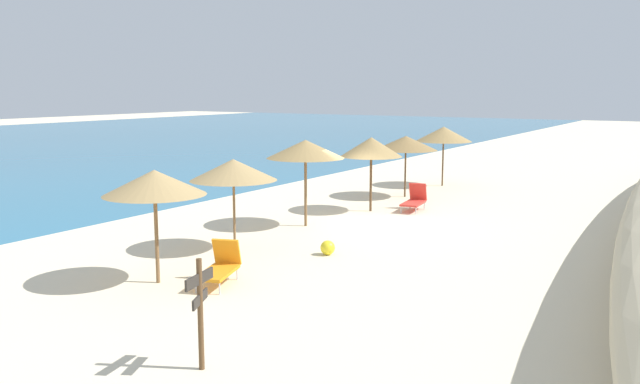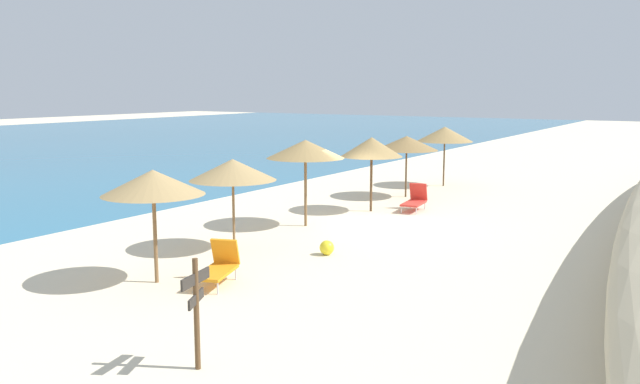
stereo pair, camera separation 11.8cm
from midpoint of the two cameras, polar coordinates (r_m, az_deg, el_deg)
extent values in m
plane|color=beige|center=(21.97, 3.93, -2.79)|extent=(160.00, 160.00, 0.00)
cylinder|color=brown|center=(15.68, -13.70, -3.66)|extent=(0.09, 0.09, 2.20)
cone|color=tan|center=(15.47, -13.86, 0.81)|extent=(2.33, 2.33, 0.57)
cylinder|color=brown|center=(18.50, -7.21, -1.75)|extent=(0.07, 0.07, 2.09)
cone|color=tan|center=(18.32, -7.29, 1.91)|extent=(2.39, 2.39, 0.58)
cylinder|color=brown|center=(21.50, -1.09, 0.17)|extent=(0.09, 0.09, 2.36)
cone|color=#9E7F4C|center=(21.34, -1.10, 3.69)|extent=(2.50, 2.50, 0.59)
cylinder|color=brown|center=(24.19, 4.53, 0.86)|extent=(0.09, 0.09, 2.15)
cone|color=#9E7F4C|center=(24.05, 4.57, 3.86)|extent=(2.24, 2.24, 0.70)
cylinder|color=brown|center=(27.55, 7.49, 1.72)|extent=(0.07, 0.07, 2.08)
cone|color=olive|center=(27.43, 7.54, 4.17)|extent=(2.57, 2.57, 0.58)
cylinder|color=brown|center=(30.95, 10.66, 2.52)|extent=(0.07, 0.07, 2.19)
cone|color=#9E7F4C|center=(30.84, 10.72, 4.88)|extent=(2.55, 2.55, 0.67)
cube|color=orange|center=(15.32, -8.70, -6.80)|extent=(1.49, 1.05, 0.07)
cube|color=orange|center=(15.81, -7.89, -5.06)|extent=(0.46, 0.69, 0.64)
cylinder|color=silver|center=(14.96, -10.46, -7.94)|extent=(0.04, 0.04, 0.28)
cylinder|color=silver|center=(14.76, -8.51, -8.12)|extent=(0.04, 0.04, 0.28)
cylinder|color=silver|center=(15.98, -8.84, -6.81)|extent=(0.04, 0.04, 0.28)
cylinder|color=silver|center=(15.79, -7.00, -6.95)|extent=(0.04, 0.04, 0.28)
cube|color=red|center=(24.45, 8.13, -0.97)|extent=(1.39, 0.80, 0.07)
cube|color=red|center=(24.98, 8.54, 0.02)|extent=(0.34, 0.66, 0.66)
cylinder|color=silver|center=(24.02, 7.13, -1.52)|extent=(0.04, 0.04, 0.26)
cylinder|color=silver|center=(23.87, 8.36, -1.61)|extent=(0.04, 0.04, 0.26)
cylinder|color=silver|center=(25.08, 7.89, -1.09)|extent=(0.04, 0.04, 0.26)
cylinder|color=silver|center=(24.93, 9.08, -1.18)|extent=(0.04, 0.04, 0.26)
cylinder|color=brown|center=(10.84, -10.19, -10.25)|extent=(0.09, 0.09, 1.81)
cube|color=#332D28|center=(10.66, -10.28, -7.30)|extent=(0.83, 0.22, 0.18)
cube|color=#332D28|center=(10.76, -10.23, -8.97)|extent=(0.67, 0.33, 0.16)
sphere|color=yellow|center=(17.94, 0.78, -4.78)|extent=(0.39, 0.39, 0.39)
camera|label=1|loc=(0.06, -89.85, 0.02)|focal=37.45mm
camera|label=2|loc=(0.06, 90.15, -0.02)|focal=37.45mm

